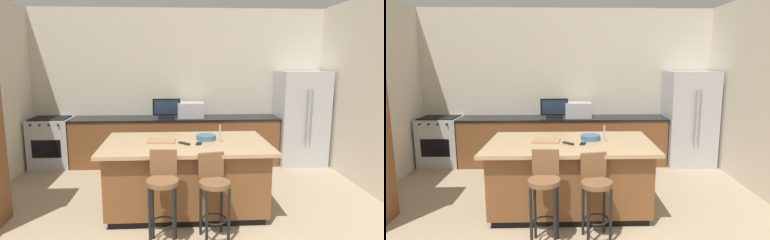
{
  "view_description": "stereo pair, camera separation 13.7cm",
  "coord_description": "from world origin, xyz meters",
  "views": [
    {
      "loc": [
        -0.12,
        -2.05,
        1.94
      ],
      "look_at": [
        0.17,
        2.89,
        1.06
      ],
      "focal_mm": 30.98,
      "sensor_mm": 36.0,
      "label": 1
    },
    {
      "loc": [
        0.02,
        -2.06,
        1.94
      ],
      "look_at": [
        0.17,
        2.89,
        1.06
      ],
      "focal_mm": 30.98,
      "sensor_mm": 36.0,
      "label": 2
    }
  ],
  "objects": [
    {
      "name": "sink_faucet_back",
      "position": [
        0.05,
        4.16,
        1.02
      ],
      "size": [
        0.02,
        0.02,
        0.24
      ],
      "primitive_type": "cylinder",
      "color": "#B2B2B7",
      "rests_on": "counter_back"
    },
    {
      "name": "bar_stool_right",
      "position": [
        0.32,
        1.34,
        0.56
      ],
      "size": [
        0.34,
        0.36,
        0.95
      ],
      "rotation": [
        0.0,
        0.0,
        0.18
      ],
      "color": "brown",
      "rests_on": "ground_plane"
    },
    {
      "name": "bar_stool_left",
      "position": [
        -0.23,
        1.25,
        0.61
      ],
      "size": [
        0.34,
        0.35,
        1.01
      ],
      "rotation": [
        0.0,
        0.0,
        -0.06
      ],
      "color": "brown",
      "rests_on": "ground_plane"
    },
    {
      "name": "range_oven",
      "position": [
        -2.37,
        4.06,
        0.46
      ],
      "size": [
        0.72,
        0.63,
        0.92
      ],
      "color": "#B7BABF",
      "rests_on": "ground_plane"
    },
    {
      "name": "cell_phone",
      "position": [
        0.2,
        1.98,
        0.92
      ],
      "size": [
        0.1,
        0.16,
        0.01
      ],
      "primitive_type": "cube",
      "rotation": [
        0.0,
        0.0,
        -0.19
      ],
      "color": "black",
      "rests_on": "kitchen_island"
    },
    {
      "name": "refrigerator",
      "position": [
        2.29,
        4.0,
        0.88
      ],
      "size": [
        0.87,
        0.76,
        1.76
      ],
      "color": "#B7BABF",
      "rests_on": "ground_plane"
    },
    {
      "name": "tv_remote",
      "position": [
        0.02,
        1.98,
        0.92
      ],
      "size": [
        0.15,
        0.15,
        0.02
      ],
      "primitive_type": "cube",
      "rotation": [
        0.0,
        0.0,
        0.78
      ],
      "color": "black",
      "rests_on": "kitchen_island"
    },
    {
      "name": "tv_monitor",
      "position": [
        -0.24,
        4.01,
        1.06
      ],
      "size": [
        0.51,
        0.16,
        0.36
      ],
      "color": "black",
      "rests_on": "counter_back"
    },
    {
      "name": "microwave",
      "position": [
        0.21,
        4.06,
        1.04
      ],
      "size": [
        0.48,
        0.36,
        0.28
      ],
      "primitive_type": "cube",
      "color": "#B7BABF",
      "rests_on": "counter_back"
    },
    {
      "name": "sink_faucet_island",
      "position": [
        0.48,
        2.09,
        1.02
      ],
      "size": [
        0.02,
        0.02,
        0.22
      ],
      "primitive_type": "cylinder",
      "color": "#B2B2B7",
      "rests_on": "kitchen_island"
    },
    {
      "name": "cutting_board",
      "position": [
        -0.27,
        2.13,
        0.92
      ],
      "size": [
        0.37,
        0.28,
        0.02
      ],
      "primitive_type": "cube",
      "rotation": [
        0.0,
        0.0,
        -0.05
      ],
      "color": "#A87F51",
      "rests_on": "kitchen_island"
    },
    {
      "name": "fruit_bowl",
      "position": [
        0.31,
        2.2,
        0.94
      ],
      "size": [
        0.26,
        0.26,
        0.06
      ],
      "primitive_type": "cylinder",
      "color": "#3F668C",
      "rests_on": "kitchen_island"
    },
    {
      "name": "wall_back",
      "position": [
        0.0,
        4.44,
        1.46
      ],
      "size": [
        6.08,
        0.12,
        2.92
      ],
      "primitive_type": "cube",
      "color": "beige",
      "rests_on": "ground_plane"
    },
    {
      "name": "kitchen_island",
      "position": [
        0.04,
        2.09,
        0.47
      ],
      "size": [
        2.11,
        1.26,
        0.91
      ],
      "color": "black",
      "rests_on": "ground_plane"
    },
    {
      "name": "counter_back",
      "position": [
        -0.07,
        4.06,
        0.45
      ],
      "size": [
        3.85,
        0.62,
        0.9
      ],
      "color": "brown",
      "rests_on": "ground_plane"
    }
  ]
}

